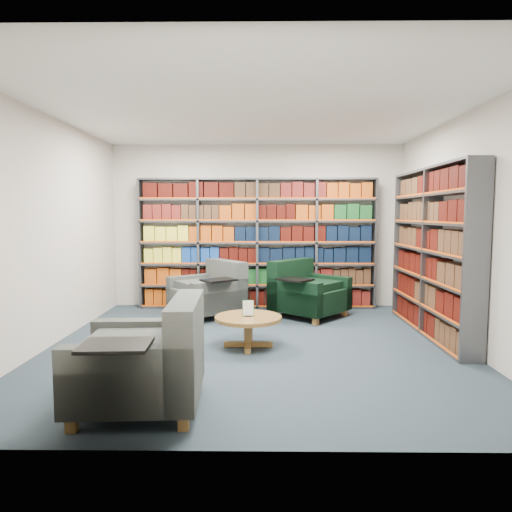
{
  "coord_description": "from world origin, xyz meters",
  "views": [
    {
      "loc": [
        0.07,
        -5.46,
        1.6
      ],
      "look_at": [
        0.0,
        0.6,
        1.05
      ],
      "focal_mm": 32.0,
      "sensor_mm": 36.0,
      "label": 1
    }
  ],
  "objects_px": {
    "chair_green_right": "(305,294)",
    "coffee_table": "(248,323)",
    "chair_teal_left": "(212,294)"
  },
  "relations": [
    {
      "from": "chair_green_right",
      "to": "coffee_table",
      "type": "distance_m",
      "value": 1.95
    },
    {
      "from": "chair_teal_left",
      "to": "chair_green_right",
      "type": "xyz_separation_m",
      "value": [
        1.48,
        -0.01,
        0.0
      ]
    },
    {
      "from": "coffee_table",
      "to": "chair_green_right",
      "type": "bearing_deg",
      "value": 64.29
    },
    {
      "from": "chair_green_right",
      "to": "coffee_table",
      "type": "relative_size",
      "value": 1.68
    },
    {
      "from": "chair_teal_left",
      "to": "chair_green_right",
      "type": "bearing_deg",
      "value": -0.23
    },
    {
      "from": "chair_teal_left",
      "to": "chair_green_right",
      "type": "relative_size",
      "value": 0.99
    },
    {
      "from": "chair_teal_left",
      "to": "chair_green_right",
      "type": "height_order",
      "value": "chair_green_right"
    },
    {
      "from": "chair_green_right",
      "to": "chair_teal_left",
      "type": "bearing_deg",
      "value": 179.77
    },
    {
      "from": "chair_green_right",
      "to": "coffee_table",
      "type": "xyz_separation_m",
      "value": [
        -0.84,
        -1.75,
        -0.05
      ]
    },
    {
      "from": "chair_green_right",
      "to": "coffee_table",
      "type": "height_order",
      "value": "chair_green_right"
    }
  ]
}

